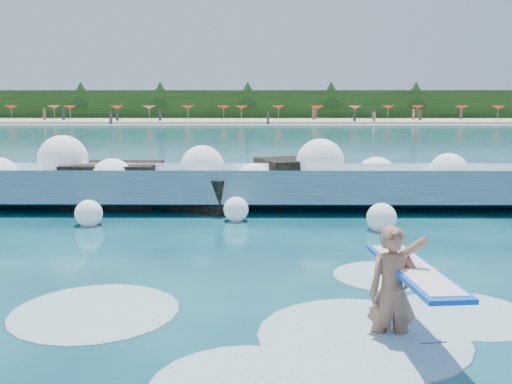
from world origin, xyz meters
The scene contains 11 objects.
ground centered at (0.00, 0.00, 0.00)m, with size 200.00×200.00×0.00m, color #082D41.
beach centered at (0.00, 78.00, 0.20)m, with size 140.00×20.00×0.40m, color tan.
wet_band centered at (0.00, 67.00, 0.04)m, with size 140.00×5.00×0.08m, color silver.
treeline centered at (0.00, 88.00, 2.50)m, with size 140.00×4.00×5.00m, color black.
breaking_wave centered at (0.57, 6.80, 0.56)m, with size 18.73×2.89×1.61m.
rock_cluster centered at (-0.31, 7.21, 0.51)m, with size 8.50×3.71×1.60m.
surfer_with_board centered at (3.42, -2.86, 0.68)m, with size 1.02×2.98×1.83m.
wave_spray centered at (-0.04, 6.80, 1.02)m, with size 14.68×4.81×2.19m.
surf_foam centered at (2.27, -2.57, 0.00)m, with size 9.30×6.25×0.15m.
beach_umbrellas centered at (-0.10, 79.83, 2.25)m, with size 111.85×6.75×0.50m.
beachgoers centered at (0.42, 75.26, 1.10)m, with size 108.45×14.01×1.94m.
Camera 1 is at (1.60, -10.14, 3.13)m, focal length 40.00 mm.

